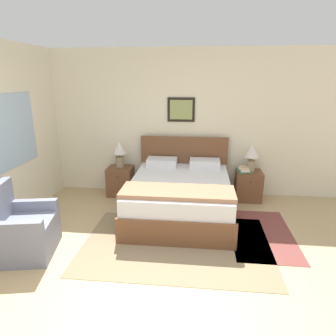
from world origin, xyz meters
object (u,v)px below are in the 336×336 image
Objects in this scene: bed at (180,196)px; armchair at (21,231)px; nightstand_near_window at (121,181)px; table_lamp_near_window at (119,151)px; nightstand_by_door at (248,186)px; table_lamp_by_door at (251,154)px.

armchair is at bearing -145.04° from bed.
bed is 2.27m from armchair.
table_lamp_near_window is (-0.00, 0.03, 0.57)m from nightstand_near_window.
bed is at bearing -32.76° from nightstand_near_window.
bed is 3.65× the size of nightstand_near_window.
nightstand_near_window is (-1.16, 0.75, -0.06)m from bed.
armchair is at bearing -145.87° from nightstand_by_door.
armchair is 1.87× the size of table_lamp_near_window.
bed reaches higher than table_lamp_by_door.
table_lamp_by_door is at bearing 58.74° from nightstand_by_door.
nightstand_by_door is (2.32, 0.00, 0.00)m from nightstand_near_window.
nightstand_by_door is (3.02, 2.05, -0.04)m from armchair.
nightstand_near_window is (0.70, 2.05, -0.04)m from armchair.
table_lamp_by_door is (1.17, 0.77, 0.51)m from bed.
nightstand_by_door is 1.11× the size of table_lamp_near_window.
table_lamp_by_door reaches higher than nightstand_near_window.
nightstand_near_window is 2.40m from table_lamp_by_door.
bed reaches higher than table_lamp_near_window.
table_lamp_by_door reaches higher than armchair.
table_lamp_near_window is 2.34m from table_lamp_by_door.
nightstand_near_window is at bearing 180.00° from nightstand_by_door.
nightstand_near_window is at bearing -81.68° from table_lamp_near_window.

